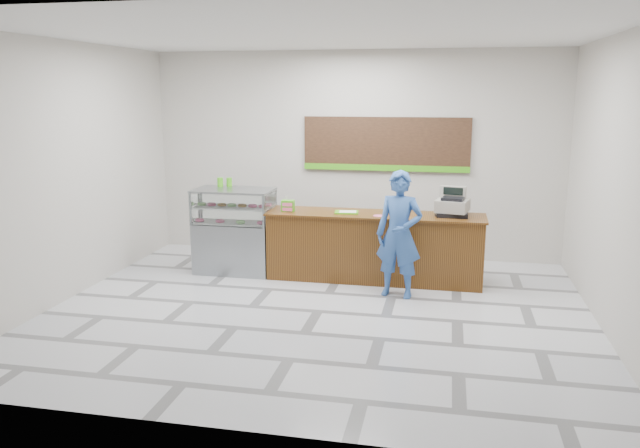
% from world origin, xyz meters
% --- Properties ---
extents(floor, '(7.00, 7.00, 0.00)m').
position_xyz_m(floor, '(0.00, 0.00, 0.00)').
color(floor, silver).
rests_on(floor, ground).
extents(back_wall, '(7.00, 0.00, 7.00)m').
position_xyz_m(back_wall, '(0.00, 3.00, 1.75)').
color(back_wall, beige).
rests_on(back_wall, floor).
extents(ceiling, '(7.00, 7.00, 0.00)m').
position_xyz_m(ceiling, '(0.00, 0.00, 3.50)').
color(ceiling, silver).
rests_on(ceiling, back_wall).
extents(sales_counter, '(3.26, 0.76, 1.03)m').
position_xyz_m(sales_counter, '(0.55, 1.55, 0.52)').
color(sales_counter, brown).
rests_on(sales_counter, floor).
extents(display_case, '(1.22, 0.72, 1.33)m').
position_xyz_m(display_case, '(-1.67, 1.55, 0.68)').
color(display_case, gray).
rests_on(display_case, floor).
extents(menu_board, '(2.80, 0.06, 0.90)m').
position_xyz_m(menu_board, '(0.55, 2.96, 1.93)').
color(menu_board, black).
rests_on(menu_board, back_wall).
extents(cash_register, '(0.53, 0.54, 0.42)m').
position_xyz_m(cash_register, '(1.68, 1.63, 1.19)').
color(cash_register, black).
rests_on(cash_register, sales_counter).
extents(card_terminal, '(0.12, 0.16, 0.04)m').
position_xyz_m(card_terminal, '(1.49, 1.50, 1.05)').
color(card_terminal, black).
rests_on(card_terminal, sales_counter).
extents(serving_tray, '(0.38, 0.29, 0.02)m').
position_xyz_m(serving_tray, '(0.12, 1.52, 1.04)').
color(serving_tray, '#4CB610').
rests_on(serving_tray, sales_counter).
extents(napkin_box, '(0.13, 0.13, 0.11)m').
position_xyz_m(napkin_box, '(-0.86, 1.71, 1.09)').
color(napkin_box, white).
rests_on(napkin_box, sales_counter).
extents(straw_cup, '(0.08, 0.08, 0.12)m').
position_xyz_m(straw_cup, '(-0.81, 1.52, 1.09)').
color(straw_cup, silver).
rests_on(straw_cup, sales_counter).
extents(promo_box, '(0.20, 0.14, 0.17)m').
position_xyz_m(promo_box, '(-0.77, 1.46, 1.12)').
color(promo_box, '#45AA16').
rests_on(promo_box, sales_counter).
extents(donut_decal, '(0.17, 0.17, 0.00)m').
position_xyz_m(donut_decal, '(0.63, 1.38, 1.03)').
color(donut_decal, pink).
rests_on(donut_decal, sales_counter).
extents(green_cup_left, '(0.09, 0.09, 0.14)m').
position_xyz_m(green_cup_left, '(-1.96, 1.76, 1.40)').
color(green_cup_left, '#45AA16').
rests_on(green_cup_left, display_case).
extents(green_cup_right, '(0.09, 0.09, 0.14)m').
position_xyz_m(green_cup_right, '(-1.83, 1.81, 1.40)').
color(green_cup_right, '#45AA16').
rests_on(green_cup_right, display_case).
extents(customer, '(0.71, 0.54, 1.77)m').
position_xyz_m(customer, '(0.97, 0.86, 0.89)').
color(customer, '#2F579D').
rests_on(customer, floor).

